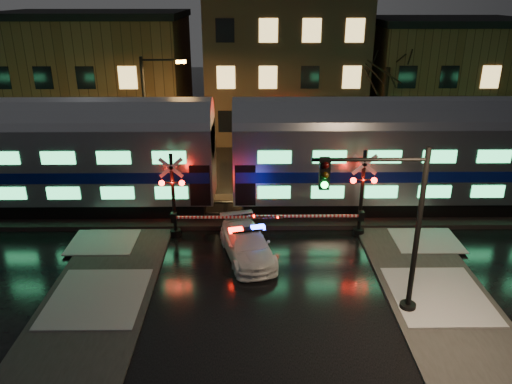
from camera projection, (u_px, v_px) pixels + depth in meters
ground at (266, 260)px, 21.78m from camera, size 120.00×120.00×0.00m
ballast at (263, 211)px, 26.37m from camera, size 90.00×4.20×0.24m
sidewalk_left at (71, 352)px, 16.12m from camera, size 4.00×20.00×0.12m
sidewalk_right at (471, 349)px, 16.26m from camera, size 4.00×20.00×0.12m
building_left at (98, 77)px, 40.37m from camera, size 14.00×10.00×9.00m
building_mid at (283, 60)px, 40.52m from camera, size 12.00×11.00×11.50m
building_right at (442, 79)px, 40.75m from camera, size 12.00×10.00×8.50m
train at (224, 152)px, 25.13m from camera, size 51.00×3.12×5.92m
police_car at (247, 244)px, 21.76m from camera, size 2.87×4.82×1.47m
crossing_signal_right at (354, 202)px, 23.31m from camera, size 5.99×0.67×4.24m
crossing_signal_left at (181, 204)px, 23.24m from camera, size 5.79×0.66×4.10m
traffic_light at (390, 230)px, 17.02m from camera, size 4.05×0.72×6.27m
streetlight at (150, 114)px, 28.42m from camera, size 2.54×0.27×7.60m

